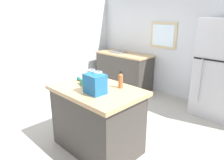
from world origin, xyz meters
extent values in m
plane|color=#ADA89E|center=(0.00, 0.00, 0.00)|extent=(6.18, 6.18, 0.00)
cube|color=silver|center=(0.00, 2.29, 1.30)|extent=(5.15, 0.10, 2.60)
cube|color=#CCB78C|center=(-0.64, 2.24, 1.41)|extent=(0.68, 0.04, 0.60)
cube|color=white|center=(-0.64, 2.22, 1.41)|extent=(0.56, 0.02, 0.48)
cube|color=silver|center=(-2.58, 0.00, 1.30)|extent=(0.10, 4.59, 2.60)
cube|color=#423D38|center=(-0.03, -0.39, 0.44)|extent=(1.17, 0.77, 0.87)
cube|color=tan|center=(-0.03, -0.39, 0.90)|extent=(1.25, 0.85, 0.06)
cube|color=#B7B7BC|center=(0.81, 1.89, 0.91)|extent=(0.80, 0.64, 1.82)
cube|color=black|center=(0.81, 1.57, 1.13)|extent=(0.78, 0.01, 0.02)
cylinder|color=#B7B7BC|center=(0.60, 1.55, 0.73)|extent=(0.02, 0.02, 0.82)
cube|color=#423D38|center=(-1.55, 1.90, 0.43)|extent=(1.47, 0.62, 0.86)
cube|color=tan|center=(-1.55, 1.90, 0.88)|extent=(1.51, 0.66, 0.04)
cube|color=slate|center=(-1.77, 1.90, 0.85)|extent=(0.40, 0.32, 0.14)
cylinder|color=#B7B7BC|center=(-1.77, 2.04, 0.99)|extent=(0.03, 0.03, 0.18)
cylinder|color=#B7B7BC|center=(-1.77, 1.97, 1.08)|extent=(0.02, 0.14, 0.02)
cube|color=#236BAD|center=(0.10, -0.52, 1.05)|extent=(0.27, 0.21, 0.25)
torus|color=white|center=(0.03, -0.52, 1.22)|extent=(0.11, 0.11, 0.01)
torus|color=white|center=(0.16, -0.52, 1.22)|extent=(0.11, 0.11, 0.01)
cube|color=#388E66|center=(-0.24, -0.41, 0.97)|extent=(0.19, 0.15, 0.09)
cylinder|color=#C66633|center=(0.19, -0.15, 1.02)|extent=(0.06, 0.06, 0.18)
cone|color=#C66633|center=(0.19, -0.15, 1.13)|extent=(0.06, 0.06, 0.03)
cylinder|color=black|center=(0.19, -0.15, 1.15)|extent=(0.03, 0.03, 0.02)
torus|color=black|center=(-0.44, -0.30, 0.94)|extent=(0.21, 0.21, 0.01)
sphere|color=#19666B|center=(-0.47, -0.36, 0.96)|extent=(0.06, 0.06, 0.06)
sphere|color=#19666B|center=(-0.40, -0.24, 0.96)|extent=(0.06, 0.06, 0.06)
camera|label=1|loc=(2.00, -2.14, 1.90)|focal=33.61mm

